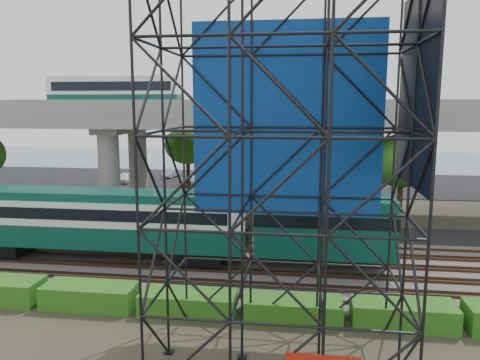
# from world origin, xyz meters

# --- Properties ---
(ground) EXTENTS (140.00, 140.00, 0.00)m
(ground) POSITION_xyz_m (0.00, 0.00, 0.00)
(ground) COLOR #474233
(ground) RESTS_ON ground
(ballast_bed) EXTENTS (90.00, 12.00, 0.20)m
(ballast_bed) POSITION_xyz_m (0.00, 2.00, 0.10)
(ballast_bed) COLOR slate
(ballast_bed) RESTS_ON ground
(service_road) EXTENTS (90.00, 5.00, 0.08)m
(service_road) POSITION_xyz_m (0.00, 10.50, 0.04)
(service_road) COLOR black
(service_road) RESTS_ON ground
(parking_lot) EXTENTS (90.00, 18.00, 0.08)m
(parking_lot) POSITION_xyz_m (0.00, 34.00, 0.04)
(parking_lot) COLOR black
(parking_lot) RESTS_ON ground
(harbor_water) EXTENTS (140.00, 40.00, 0.03)m
(harbor_water) POSITION_xyz_m (0.00, 56.00, 0.01)
(harbor_water) COLOR #40596A
(harbor_water) RESTS_ON ground
(rail_tracks) EXTENTS (90.00, 9.52, 0.16)m
(rail_tracks) POSITION_xyz_m (0.00, 2.00, 0.28)
(rail_tracks) COLOR #472D1E
(rail_tracks) RESTS_ON ballast_bed
(commuter_train) EXTENTS (29.30, 3.06, 4.30)m
(commuter_train) POSITION_xyz_m (-4.23, 2.00, 2.88)
(commuter_train) COLOR black
(commuter_train) RESTS_ON rail_tracks
(overpass) EXTENTS (80.00, 12.00, 12.40)m
(overpass) POSITION_xyz_m (-0.77, 16.00, 8.21)
(overpass) COLOR #9E9B93
(overpass) RESTS_ON ground
(scaffold_tower) EXTENTS (9.36, 6.36, 15.00)m
(scaffold_tower) POSITION_xyz_m (5.62, -7.98, 7.47)
(scaffold_tower) COLOR black
(scaffold_tower) RESTS_ON ground
(hedge_strip) EXTENTS (34.60, 1.80, 1.20)m
(hedge_strip) POSITION_xyz_m (1.01, -4.30, 0.56)
(hedge_strip) COLOR #266116
(hedge_strip) RESTS_ON ground
(trees) EXTENTS (40.94, 16.94, 7.69)m
(trees) POSITION_xyz_m (-4.67, 16.17, 5.57)
(trees) COLOR #382314
(trees) RESTS_ON ground
(suv) EXTENTS (5.94, 3.27, 1.58)m
(suv) POSITION_xyz_m (-5.72, 9.56, 0.87)
(suv) COLOR black
(suv) RESTS_ON service_road
(parked_cars) EXTENTS (34.89, 9.93, 1.31)m
(parked_cars) POSITION_xyz_m (0.30, 33.55, 0.69)
(parked_cars) COLOR white
(parked_cars) RESTS_ON parking_lot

